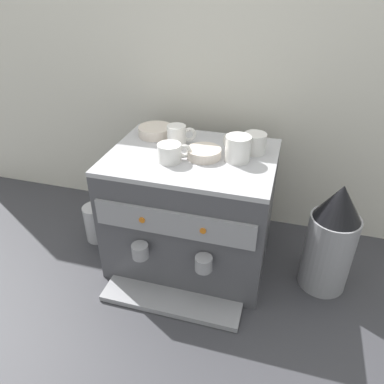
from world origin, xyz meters
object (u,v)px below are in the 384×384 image
at_px(milk_pitcher, 97,223).
at_px(espresso_machine, 192,210).
at_px(ceramic_bowl_1, 155,131).
at_px(ceramic_cup_2, 178,135).
at_px(ceramic_cup_3, 254,143).
at_px(coffee_grinder, 331,240).
at_px(ceramic_cup_0, 171,153).
at_px(ceramic_bowl_0, 204,153).
at_px(ceramic_cup_1, 237,148).

bearing_deg(milk_pitcher, espresso_machine, 0.59).
bearing_deg(ceramic_bowl_1, ceramic_cup_2, -26.44).
bearing_deg(ceramic_cup_3, ceramic_bowl_1, 173.86).
bearing_deg(milk_pitcher, coffee_grinder, -0.56).
xyz_separation_m(ceramic_cup_3, ceramic_bowl_1, (-0.38, 0.04, -0.02)).
relative_size(ceramic_cup_0, ceramic_bowl_0, 0.92).
relative_size(espresso_machine, ceramic_bowl_1, 4.44).
bearing_deg(ceramic_cup_2, ceramic_bowl_1, 153.56).
xyz_separation_m(ceramic_cup_3, ceramic_bowl_0, (-0.15, -0.09, -0.02)).
relative_size(ceramic_cup_1, milk_pitcher, 0.70).
bearing_deg(espresso_machine, coffee_grinder, -1.51).
height_order(espresso_machine, ceramic_cup_3, ceramic_cup_3).
bearing_deg(coffee_grinder, ceramic_bowl_1, 168.52).
height_order(espresso_machine, ceramic_bowl_0, ceramic_bowl_0).
distance_m(ceramic_cup_1, ceramic_bowl_0, 0.11).
bearing_deg(ceramic_bowl_0, espresso_machine, 173.12).
bearing_deg(ceramic_cup_3, espresso_machine, -157.11).
bearing_deg(ceramic_cup_2, milk_pitcher, -167.40).
height_order(espresso_machine, ceramic_cup_2, ceramic_cup_2).
bearing_deg(coffee_grinder, ceramic_cup_2, 171.53).
bearing_deg(ceramic_bowl_0, ceramic_cup_0, -150.24).
distance_m(espresso_machine, ceramic_cup_1, 0.31).
relative_size(espresso_machine, coffee_grinder, 1.37).
relative_size(espresso_machine, ceramic_cup_1, 5.13).
relative_size(ceramic_bowl_1, coffee_grinder, 0.31).
bearing_deg(ceramic_cup_3, ceramic_cup_2, -177.50).
distance_m(ceramic_cup_2, ceramic_cup_3, 0.27).
bearing_deg(ceramic_bowl_0, coffee_grinder, -0.98).
height_order(ceramic_cup_2, ceramic_cup_3, ceramic_cup_2).
bearing_deg(ceramic_bowl_0, ceramic_cup_2, 146.50).
height_order(coffee_grinder, milk_pitcher, coffee_grinder).
height_order(ceramic_cup_0, ceramic_cup_3, ceramic_cup_3).
relative_size(ceramic_cup_2, ceramic_bowl_0, 0.88).
bearing_deg(milk_pitcher, ceramic_cup_1, 1.07).
xyz_separation_m(ceramic_cup_3, milk_pitcher, (-0.61, -0.09, -0.40)).
xyz_separation_m(ceramic_bowl_0, coffee_grinder, (0.45, -0.01, -0.26)).
bearing_deg(espresso_machine, ceramic_bowl_1, 145.01).
xyz_separation_m(ceramic_cup_1, ceramic_cup_3, (0.05, 0.08, -0.01)).
distance_m(ceramic_cup_1, ceramic_cup_2, 0.23).
distance_m(ceramic_cup_3, ceramic_bowl_0, 0.18).
bearing_deg(ceramic_bowl_1, espresso_machine, -34.99).
relative_size(espresso_machine, milk_pitcher, 3.61).
bearing_deg(coffee_grinder, ceramic_cup_0, -175.02).
distance_m(ceramic_cup_2, ceramic_bowl_1, 0.12).
xyz_separation_m(ceramic_cup_1, coffee_grinder, (0.35, -0.02, -0.29)).
height_order(ceramic_cup_1, coffee_grinder, ceramic_cup_1).
bearing_deg(ceramic_cup_2, ceramic_cup_0, -81.88).
distance_m(espresso_machine, milk_pitcher, 0.44).
relative_size(ceramic_cup_2, ceramic_bowl_1, 0.79).
distance_m(espresso_machine, coffee_grinder, 0.50).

